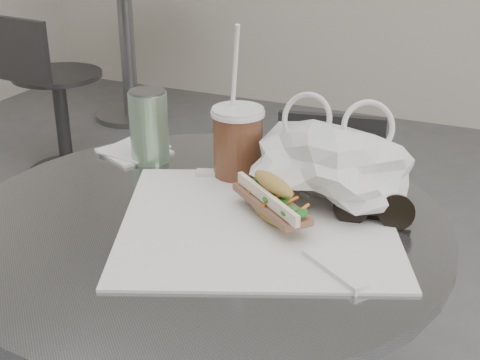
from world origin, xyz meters
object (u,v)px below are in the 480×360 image
at_px(banh_mi, 272,200).
at_px(drink_can, 149,126).
at_px(cafe_table, 207,360).
at_px(bg_chair, 54,106).
at_px(iced_coffee, 238,142).
at_px(bg_table, 127,35).
at_px(chair_far, 319,264).
at_px(sunglasses, 374,212).

xyz_separation_m(banh_mi, drink_can, (-0.30, 0.13, 0.03)).
bearing_deg(cafe_table, drink_can, 139.46).
xyz_separation_m(bg_chair, banh_mi, (1.55, -1.35, 0.45)).
bearing_deg(iced_coffee, bg_table, 127.90).
bearing_deg(cafe_table, chair_far, 90.19).
height_order(chair_far, bg_chair, bg_chair).
relative_size(bg_table, banh_mi, 3.62).
bearing_deg(banh_mi, chair_far, 137.87).
height_order(cafe_table, iced_coffee, iced_coffee).
distance_m(cafe_table, sunglasses, 0.39).
relative_size(cafe_table, drink_can, 5.65).
distance_m(cafe_table, iced_coffee, 0.38).
relative_size(iced_coffee, drink_can, 2.01).
relative_size(cafe_table, iced_coffee, 2.81).
xyz_separation_m(bg_table, chair_far, (1.60, -1.56, -0.16)).
xyz_separation_m(chair_far, bg_chair, (-1.45, 0.74, 0.03)).
xyz_separation_m(cafe_table, banh_mi, (0.10, 0.03, 0.31)).
distance_m(chair_far, banh_mi, 0.78).
relative_size(chair_far, banh_mi, 3.27).
height_order(iced_coffee, sunglasses, iced_coffee).
relative_size(bg_table, chair_far, 1.11).
height_order(bg_chair, iced_coffee, iced_coffee).
bearing_deg(bg_table, cafe_table, -53.97).
height_order(bg_chair, drink_can, drink_can).
bearing_deg(sunglasses, bg_chair, 132.56).
height_order(cafe_table, drink_can, drink_can).
distance_m(bg_chair, iced_coffee, 1.94).
bearing_deg(sunglasses, drink_can, 159.38).
bearing_deg(chair_far, bg_table, -54.98).
bearing_deg(bg_chair, sunglasses, -30.53).
xyz_separation_m(chair_far, drink_can, (-0.20, -0.48, 0.51)).
bearing_deg(chair_far, iced_coffee, 77.31).
relative_size(bg_chair, iced_coffee, 2.69).
xyz_separation_m(banh_mi, sunglasses, (0.14, 0.05, -0.02)).
bearing_deg(sunglasses, chair_far, 103.75).
distance_m(cafe_table, bg_table, 2.72).
bearing_deg(cafe_table, banh_mi, 18.79).
bearing_deg(bg_table, chair_far, -44.23).
relative_size(bg_chair, banh_mi, 3.56).
distance_m(bg_table, banh_mi, 2.77).
relative_size(banh_mi, sunglasses, 1.66).
relative_size(cafe_table, banh_mi, 3.72).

